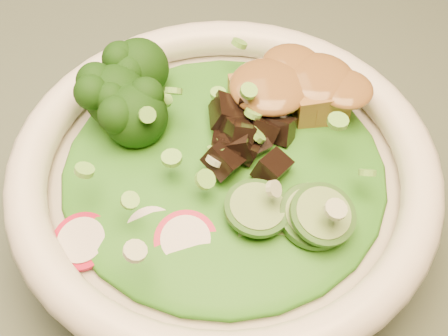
{
  "coord_description": "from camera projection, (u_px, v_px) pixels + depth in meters",
  "views": [
    {
      "loc": [
        0.21,
        -0.33,
        1.13
      ],
      "look_at": [
        0.21,
        -0.08,
        0.81
      ],
      "focal_mm": 50.0,
      "sensor_mm": 36.0,
      "label": 1
    }
  ],
  "objects": [
    {
      "name": "salad_bowl",
      "position": [
        224.0,
        187.0,
        0.42
      ],
      "size": [
        0.28,
        0.28,
        0.08
      ],
      "rotation": [
        0.0,
        0.0,
        -0.17
      ],
      "color": "white",
      "rests_on": "dining_table"
    },
    {
      "name": "lettuce_bed",
      "position": [
        224.0,
        167.0,
        0.4
      ],
      "size": [
        0.21,
        0.21,
        0.02
      ],
      "primitive_type": "ellipsoid",
      "color": "#246A16",
      "rests_on": "salad_bowl"
    },
    {
      "name": "broccoli_florets",
      "position": [
        149.0,
        103.0,
        0.41
      ],
      "size": [
        0.09,
        0.09,
        0.05
      ],
      "primitive_type": null,
      "rotation": [
        0.0,
        0.0,
        -0.17
      ],
      "color": "black",
      "rests_on": "salad_bowl"
    },
    {
      "name": "radish_slices",
      "position": [
        150.0,
        234.0,
        0.37
      ],
      "size": [
        0.12,
        0.06,
        0.02
      ],
      "primitive_type": null,
      "rotation": [
        0.0,
        0.0,
        -0.17
      ],
      "color": "#A60C2B",
      "rests_on": "salad_bowl"
    },
    {
      "name": "cucumber_slices",
      "position": [
        309.0,
        215.0,
        0.36
      ],
      "size": [
        0.08,
        0.08,
        0.04
      ],
      "primitive_type": null,
      "rotation": [
        0.0,
        0.0,
        -0.17
      ],
      "color": "#75A159",
      "rests_on": "salad_bowl"
    },
    {
      "name": "mushroom_heap",
      "position": [
        237.0,
        141.0,
        0.4
      ],
      "size": [
        0.08,
        0.08,
        0.04
      ],
      "primitive_type": null,
      "rotation": [
        0.0,
        0.0,
        -0.17
      ],
      "color": "black",
      "rests_on": "salad_bowl"
    },
    {
      "name": "tofu_cubes",
      "position": [
        290.0,
        100.0,
        0.42
      ],
      "size": [
        0.1,
        0.08,
        0.04
      ],
      "primitive_type": null,
      "rotation": [
        0.0,
        0.0,
        -0.17
      ],
      "color": "olive",
      "rests_on": "salad_bowl"
    },
    {
      "name": "peanut_sauce",
      "position": [
        291.0,
        86.0,
        0.41
      ],
      "size": [
        0.07,
        0.06,
        0.02
      ],
      "primitive_type": "ellipsoid",
      "color": "brown",
      "rests_on": "tofu_cubes"
    },
    {
      "name": "scallion_garnish",
      "position": [
        224.0,
        142.0,
        0.38
      ],
      "size": [
        0.2,
        0.2,
        0.02
      ],
      "primitive_type": null,
      "color": "#6CBB42",
      "rests_on": "salad_bowl"
    }
  ]
}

